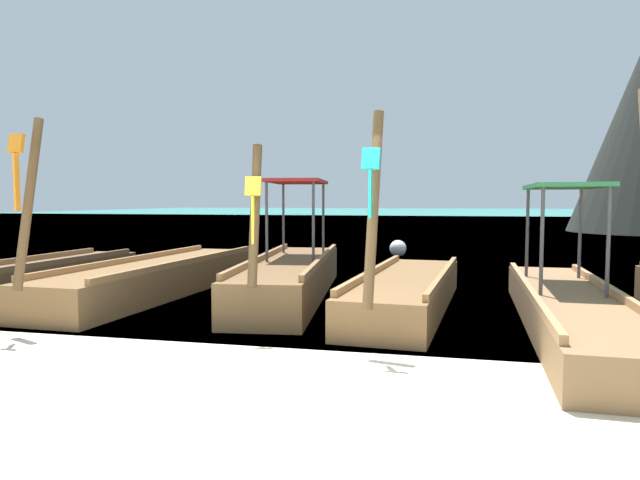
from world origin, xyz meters
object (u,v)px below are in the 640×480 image
object	(u,v)px
longtail_boat_yellow_ribbon	(291,275)
longtail_boat_orange_ribbon	(159,277)
longtail_boat_turquoise_ribbon	(407,291)
longtail_boat_blue_ribbon	(571,306)
mooring_buoy_near	(398,249)
longtail_boat_violet_ribbon	(12,281)

from	to	relation	value
longtail_boat_yellow_ribbon	longtail_boat_orange_ribbon	bearing A→B (deg)	-173.99
longtail_boat_yellow_ribbon	longtail_boat_turquoise_ribbon	bearing A→B (deg)	-20.02
longtail_boat_blue_ribbon	mooring_buoy_near	world-z (taller)	longtail_boat_blue_ribbon
longtail_boat_violet_ribbon	longtail_boat_orange_ribbon	world-z (taller)	longtail_boat_violet_ribbon
longtail_boat_orange_ribbon	mooring_buoy_near	xyz separation A→B (m)	(3.75, 7.85, -0.04)
longtail_boat_violet_ribbon	mooring_buoy_near	world-z (taller)	longtail_boat_violet_ribbon
longtail_boat_violet_ribbon	longtail_boat_turquoise_ribbon	size ratio (longest dim) A/B	1.23
longtail_boat_turquoise_ribbon	longtail_boat_blue_ribbon	xyz separation A→B (m)	(2.24, -0.94, 0.03)
longtail_boat_orange_ribbon	longtail_boat_yellow_ribbon	world-z (taller)	longtail_boat_orange_ribbon
longtail_boat_violet_ribbon	longtail_boat_yellow_ribbon	bearing A→B (deg)	13.96
longtail_boat_orange_ribbon	longtail_boat_blue_ribbon	world-z (taller)	longtail_boat_orange_ribbon
longtail_boat_yellow_ribbon	longtail_boat_turquoise_ribbon	xyz separation A→B (m)	(2.12, -0.77, -0.10)
longtail_boat_blue_ribbon	mooring_buoy_near	xyz separation A→B (m)	(-3.10, 9.30, -0.06)
longtail_boat_violet_ribbon	longtail_boat_blue_ribbon	world-z (taller)	longtail_boat_violet_ribbon
longtail_boat_orange_ribbon	mooring_buoy_near	distance (m)	8.70
longtail_boat_yellow_ribbon	mooring_buoy_near	world-z (taller)	longtail_boat_yellow_ribbon
longtail_boat_violet_ribbon	mooring_buoy_near	size ratio (longest dim) A/B	13.07
longtail_boat_orange_ribbon	longtail_boat_turquoise_ribbon	bearing A→B (deg)	-6.34
longtail_boat_orange_ribbon	longtail_boat_blue_ribbon	bearing A→B (deg)	-12.00
mooring_buoy_near	longtail_boat_blue_ribbon	bearing A→B (deg)	-71.56
longtail_boat_yellow_ribbon	mooring_buoy_near	size ratio (longest dim) A/B	11.88
longtail_boat_turquoise_ribbon	longtail_boat_blue_ribbon	distance (m)	2.43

